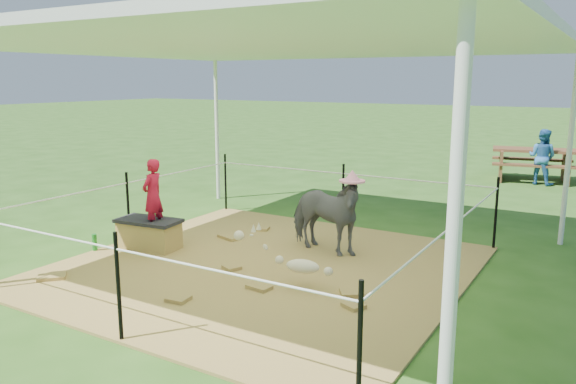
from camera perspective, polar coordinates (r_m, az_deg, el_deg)
The scene contains 13 objects.
ground at distance 6.89m, azimuth -2.58°, elevation -7.80°, with size 90.00×90.00×0.00m, color #2D5919.
hay_patch at distance 6.88m, azimuth -2.58°, elevation -7.68°, with size 4.60×4.60×0.03m, color brown.
canopy_tent at distance 6.52m, azimuth -2.80°, elevation 15.15°, with size 6.30×6.30×2.90m.
rope_fence at distance 6.70m, azimuth -2.63°, elevation -2.60°, with size 4.54×4.54×1.00m.
straw_bale at distance 7.77m, azimuth -13.92°, elevation -4.28°, with size 0.80×0.40×0.36m, color #A77D3C.
dark_cloth at distance 7.72m, azimuth -13.99°, elevation -2.85°, with size 0.85×0.44×0.04m, color black.
woman at distance 7.56m, azimuth -13.61°, elevation 0.42°, with size 0.35×0.23×0.96m, color #AB102A.
green_bottle at distance 7.89m, azimuth -19.05°, elevation -4.84°, with size 0.06×0.06×0.22m, color #197420.
pony at distance 7.29m, azimuth 3.67°, elevation -2.32°, with size 0.55×1.20×1.01m, color #4E4E53.
pink_hat at distance 7.18m, azimuth 3.73°, elevation 2.18°, with size 0.32×0.32×0.15m, color pink.
foal at distance 6.14m, azimuth 1.51°, elevation -7.28°, with size 0.96×0.53×0.53m, color beige, non-canonical shape.
picnic_table_near at distance 13.86m, azimuth 23.62°, elevation 2.56°, with size 1.75×1.26×0.73m, color brown.
distant_person at distance 13.38m, azimuth 24.39°, elevation 3.26°, with size 0.59×0.46×1.21m, color #2E6BAF.
Camera 1 is at (3.59, -5.42, 2.26)m, focal length 35.00 mm.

